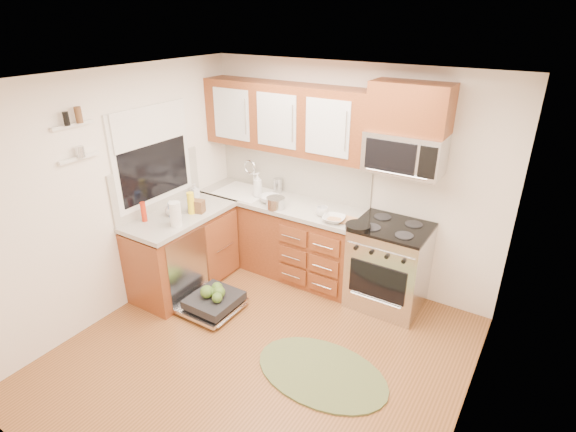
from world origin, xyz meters
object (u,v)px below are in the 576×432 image
Objects in this scene: sink at (243,201)px; stock_pot at (276,203)px; range at (389,266)px; skillet at (358,227)px; microwave at (405,153)px; cutting_board at (341,219)px; dishwasher at (212,302)px; bowl_b at (270,199)px; cup at (322,212)px; upper_cabinets at (285,118)px; bowl_a at (334,219)px; paper_towel_roll at (175,214)px; rug at (321,373)px.

sink is 0.68m from stock_pot.
range is 0.62m from skillet.
cutting_board is (-0.54, -0.22, -0.76)m from microwave.
range is 1.36× the size of dishwasher.
bowl_b is 1.84× the size of cup.
upper_cabinets is 8.55× the size of bowl_a.
upper_cabinets is at bearing 105.07° from stock_pot.
bowl_a is at bearing 35.67° from paper_towel_roll.
paper_towel_roll is (-0.62, -0.93, 0.07)m from stock_pot.
paper_towel_roll is (0.00, -1.13, 0.26)m from sink.
cutting_board is (1.39, -0.09, 0.14)m from sink.
cup is (-0.17, 0.06, 0.02)m from bowl_a.
microwave is 5.73× the size of cup.
microwave reaches higher than stock_pot.
sink is 2.39× the size of skillet.
cutting_board is at bearing -3.57° from sink.
bowl_b is (0.46, 1.04, -0.09)m from paper_towel_roll.
microwave is at bearing 21.93° from cutting_board.
skillet is at bearing -2.23° from stock_pot.
skillet is 0.32m from bowl_a.
upper_cabinets reaches higher than rug.
bowl_b is (-0.93, -0.00, 0.03)m from cutting_board.
paper_towel_roll reaches higher than rug.
bowl_a is 1.81× the size of cup.
upper_cabinets reaches higher than bowl_b.
rug is 2.08m from bowl_b.
bowl_a reaches higher than cutting_board.
paper_towel_roll is at bearing -90.00° from sink.
cup reaches higher than dishwasher.
cutting_board is (0.77, 0.11, -0.05)m from stock_pot.
skillet reaches higher than bowl_a.
bowl_b is (-1.19, 0.15, -0.01)m from skillet.
bowl_b is at bearing 172.70° from skillet.
range is at bearing -5.89° from upper_cabinets.
paper_towel_roll is at bearing -144.33° from bowl_a.
cup is (0.55, 0.09, -0.01)m from stock_pot.
cutting_board is (-0.54, -0.10, 0.46)m from range.
cup reaches higher than range.
range is 1.96m from sink.
stock_pot is 0.78m from cutting_board.
range is 1.23m from microwave.
bowl_a is (-0.59, -0.30, -0.75)m from microwave.
stock_pot is 0.87× the size of bowl_b.
microwave reaches higher than cup.
dishwasher is 1.55m from cup.
skillet is 0.30m from cutting_board.
cup is (-0.68, 1.21, 0.97)m from rug.
bowl_b is at bearing -176.17° from range.
dishwasher is (-1.54, -1.25, -1.60)m from microwave.
cup is at bearing -1.67° from bowl_b.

